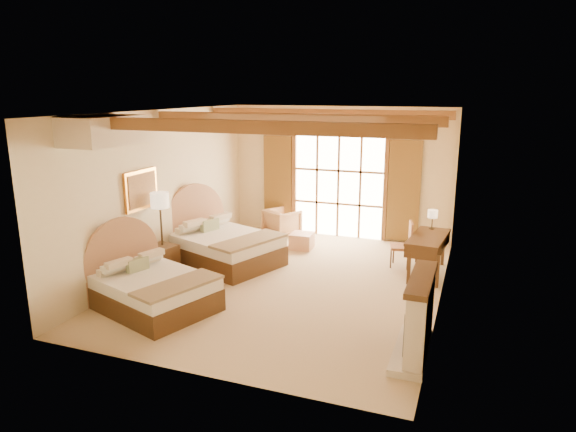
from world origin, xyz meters
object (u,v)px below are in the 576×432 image
at_px(bed_near, 147,286).
at_px(armchair, 282,222).
at_px(bed_far, 219,244).
at_px(nightstand, 162,261).
at_px(desk, 427,254).

height_order(bed_near, armchair, bed_near).
height_order(bed_near, bed_far, bed_far).
distance_m(nightstand, armchair, 3.70).
bearing_deg(bed_near, armchair, 103.09).
distance_m(armchair, desk, 4.01).
height_order(armchair, desk, desk).
relative_size(bed_near, bed_far, 0.89).
bearing_deg(desk, bed_near, -136.23).
relative_size(bed_near, armchair, 3.12).
bearing_deg(armchair, bed_near, 112.95).
bearing_deg(nightstand, armchair, 82.99).
xyz_separation_m(bed_far, desk, (4.18, 0.84, 0.00)).
relative_size(nightstand, desk, 0.41).
xyz_separation_m(armchair, desk, (3.69, -1.58, 0.08)).
bearing_deg(bed_near, desk, 57.41).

